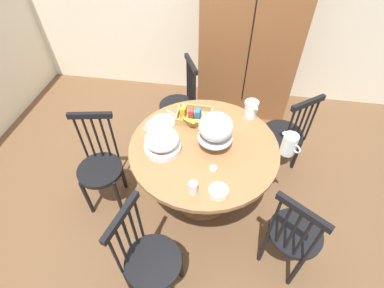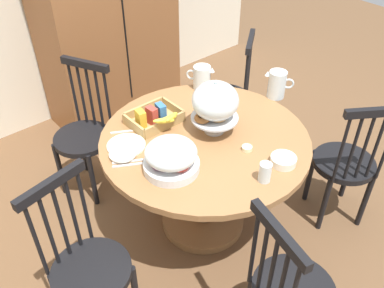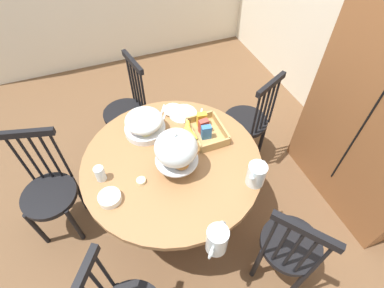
{
  "view_description": "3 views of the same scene",
  "coord_description": "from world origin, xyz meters",
  "px_view_note": "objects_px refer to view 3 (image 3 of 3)",
  "views": [
    {
      "loc": [
        0.29,
        -1.71,
        2.45
      ],
      "look_at": [
        0.03,
        -0.07,
        0.74
      ],
      "focal_mm": 26.86,
      "sensor_mm": 36.0,
      "label": 1
    },
    {
      "loc": [
        -1.2,
        -1.5,
        2.21
      ],
      "look_at": [
        0.03,
        -0.07,
        0.74
      ],
      "focal_mm": 38.88,
      "sensor_mm": 36.0,
      "label": 2
    },
    {
      "loc": [
        1.33,
        -0.4,
        2.31
      ],
      "look_at": [
        0.13,
        0.08,
        0.84
      ],
      "focal_mm": 27.25,
      "sensor_mm": 36.0,
      "label": 3
    }
  ],
  "objects_px": {
    "cereal_bowl": "(110,198)",
    "butter_dish": "(141,181)",
    "cereal_basket": "(204,130)",
    "dining_table": "(173,177)",
    "orange_juice_pitcher": "(217,241)",
    "windsor_chair_far_side": "(127,112)",
    "windsor_chair_host_seat": "(50,193)",
    "pastry_stand_with_dome": "(176,149)",
    "china_plate_small": "(173,110)",
    "fruit_platter_covered": "(144,123)",
    "windsor_chair_by_cabinet": "(290,247)",
    "milk_pitcher": "(256,175)",
    "china_plate_large": "(183,114)",
    "drinking_glass": "(100,174)",
    "windsor_chair_facing_door": "(247,122)"
  },
  "relations": [
    {
      "from": "windsor_chair_far_side",
      "to": "cereal_bowl",
      "type": "xyz_separation_m",
      "value": [
        1.07,
        -0.3,
        0.31
      ]
    },
    {
      "from": "dining_table",
      "to": "drinking_glass",
      "type": "bearing_deg",
      "value": -91.98
    },
    {
      "from": "orange_juice_pitcher",
      "to": "cereal_bowl",
      "type": "distance_m",
      "value": 0.7
    },
    {
      "from": "orange_juice_pitcher",
      "to": "milk_pitcher",
      "type": "xyz_separation_m",
      "value": [
        -0.3,
        0.41,
        -0.01
      ]
    },
    {
      "from": "dining_table",
      "to": "windsor_chair_by_cabinet",
      "type": "xyz_separation_m",
      "value": [
        0.74,
        0.54,
        -0.08
      ]
    },
    {
      "from": "pastry_stand_with_dome",
      "to": "china_plate_small",
      "type": "height_order",
      "value": "pastry_stand_with_dome"
    },
    {
      "from": "dining_table",
      "to": "fruit_platter_covered",
      "type": "distance_m",
      "value": 0.45
    },
    {
      "from": "butter_dish",
      "to": "cereal_basket",
      "type": "bearing_deg",
      "value": 114.02
    },
    {
      "from": "windsor_chair_by_cabinet",
      "to": "china_plate_large",
      "type": "relative_size",
      "value": 4.43
    },
    {
      "from": "dining_table",
      "to": "china_plate_large",
      "type": "height_order",
      "value": "china_plate_large"
    },
    {
      "from": "dining_table",
      "to": "pastry_stand_with_dome",
      "type": "bearing_deg",
      "value": 8.04
    },
    {
      "from": "drinking_glass",
      "to": "china_plate_small",
      "type": "bearing_deg",
      "value": 124.87
    },
    {
      "from": "windsor_chair_host_seat",
      "to": "cereal_bowl",
      "type": "bearing_deg",
      "value": 46.12
    },
    {
      "from": "cereal_basket",
      "to": "milk_pitcher",
      "type": "bearing_deg",
      "value": 15.38
    },
    {
      "from": "cereal_bowl",
      "to": "drinking_glass",
      "type": "distance_m",
      "value": 0.18
    },
    {
      "from": "dining_table",
      "to": "fruit_platter_covered",
      "type": "bearing_deg",
      "value": -163.76
    },
    {
      "from": "cereal_bowl",
      "to": "cereal_basket",
      "type": "bearing_deg",
      "value": 111.83
    },
    {
      "from": "pastry_stand_with_dome",
      "to": "cereal_basket",
      "type": "xyz_separation_m",
      "value": [
        -0.22,
        0.29,
        -0.15
      ]
    },
    {
      "from": "orange_juice_pitcher",
      "to": "china_plate_large",
      "type": "bearing_deg",
      "value": 169.36
    },
    {
      "from": "windsor_chair_by_cabinet",
      "to": "windsor_chair_far_side",
      "type": "relative_size",
      "value": 1.0
    },
    {
      "from": "dining_table",
      "to": "orange_juice_pitcher",
      "type": "distance_m",
      "value": 0.73
    },
    {
      "from": "china_plate_small",
      "to": "milk_pitcher",
      "type": "bearing_deg",
      "value": 18.2
    },
    {
      "from": "windsor_chair_far_side",
      "to": "drinking_glass",
      "type": "bearing_deg",
      "value": -20.05
    },
    {
      "from": "windsor_chair_by_cabinet",
      "to": "drinking_glass",
      "type": "height_order",
      "value": "windsor_chair_by_cabinet"
    },
    {
      "from": "windsor_chair_facing_door",
      "to": "milk_pitcher",
      "type": "bearing_deg",
      "value": -28.38
    },
    {
      "from": "windsor_chair_far_side",
      "to": "windsor_chair_host_seat",
      "type": "height_order",
      "value": "same"
    },
    {
      "from": "milk_pitcher",
      "to": "cereal_bowl",
      "type": "distance_m",
      "value": 0.91
    },
    {
      "from": "windsor_chair_by_cabinet",
      "to": "windsor_chair_host_seat",
      "type": "height_order",
      "value": "same"
    },
    {
      "from": "dining_table",
      "to": "cereal_basket",
      "type": "bearing_deg",
      "value": 115.01
    },
    {
      "from": "pastry_stand_with_dome",
      "to": "drinking_glass",
      "type": "bearing_deg",
      "value": -101.68
    },
    {
      "from": "cereal_basket",
      "to": "drinking_glass",
      "type": "bearing_deg",
      "value": -80.93
    },
    {
      "from": "windsor_chair_by_cabinet",
      "to": "china_plate_small",
      "type": "distance_m",
      "value": 1.3
    },
    {
      "from": "windsor_chair_far_side",
      "to": "milk_pitcher",
      "type": "distance_m",
      "value": 1.45
    },
    {
      "from": "milk_pitcher",
      "to": "cereal_basket",
      "type": "xyz_separation_m",
      "value": [
        -0.51,
        -0.14,
        -0.03
      ]
    },
    {
      "from": "milk_pitcher",
      "to": "cereal_bowl",
      "type": "xyz_separation_m",
      "value": [
        -0.2,
        -0.89,
        -0.05
      ]
    },
    {
      "from": "butter_dish",
      "to": "china_plate_small",
      "type": "bearing_deg",
      "value": 144.11
    },
    {
      "from": "windsor_chair_by_cabinet",
      "to": "fruit_platter_covered",
      "type": "relative_size",
      "value": 3.25
    },
    {
      "from": "dining_table",
      "to": "orange_juice_pitcher",
      "type": "height_order",
      "value": "orange_juice_pitcher"
    },
    {
      "from": "windsor_chair_far_side",
      "to": "fruit_platter_covered",
      "type": "bearing_deg",
      "value": 5.22
    },
    {
      "from": "windsor_chair_far_side",
      "to": "windsor_chair_host_seat",
      "type": "distance_m",
      "value": 0.98
    },
    {
      "from": "windsor_chair_facing_door",
      "to": "china_plate_small",
      "type": "distance_m",
      "value": 0.74
    },
    {
      "from": "cereal_bowl",
      "to": "butter_dish",
      "type": "xyz_separation_m",
      "value": [
        -0.06,
        0.21,
        -0.01
      ]
    },
    {
      "from": "fruit_platter_covered",
      "to": "orange_juice_pitcher",
      "type": "height_order",
      "value": "orange_juice_pitcher"
    },
    {
      "from": "windsor_chair_by_cabinet",
      "to": "butter_dish",
      "type": "height_order",
      "value": "windsor_chair_by_cabinet"
    },
    {
      "from": "orange_juice_pitcher",
      "to": "drinking_glass",
      "type": "height_order",
      "value": "orange_juice_pitcher"
    },
    {
      "from": "milk_pitcher",
      "to": "butter_dish",
      "type": "relative_size",
      "value": 3.03
    },
    {
      "from": "pastry_stand_with_dome",
      "to": "china_plate_large",
      "type": "height_order",
      "value": "pastry_stand_with_dome"
    },
    {
      "from": "windsor_chair_far_side",
      "to": "china_plate_large",
      "type": "height_order",
      "value": "windsor_chair_far_side"
    },
    {
      "from": "dining_table",
      "to": "butter_dish",
      "type": "xyz_separation_m",
      "value": [
        0.1,
        -0.24,
        0.22
      ]
    },
    {
      "from": "windsor_chair_by_cabinet",
      "to": "cereal_bowl",
      "type": "xyz_separation_m",
      "value": [
        -0.58,
        -0.99,
        0.31
      ]
    }
  ]
}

